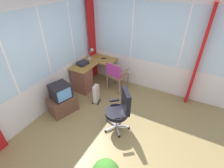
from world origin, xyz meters
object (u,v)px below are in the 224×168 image
(paper_tray, at_px, (83,63))
(wooden_armchair, at_px, (115,73))
(desk, at_px, (84,77))
(space_heater, at_px, (96,93))
(tv_remote, at_px, (104,58))
(office_chair, at_px, (121,109))
(desk_lamp, at_px, (92,52))
(tv_on_stand, at_px, (62,100))

(paper_tray, relative_size, wooden_armchair, 0.33)
(desk, distance_m, space_heater, 0.73)
(wooden_armchair, bearing_deg, desk, 113.20)
(tv_remote, height_order, office_chair, office_chair)
(desk_lamp, height_order, paper_tray, desk_lamp)
(tv_remote, distance_m, office_chair, 2.09)
(tv_remote, distance_m, wooden_armchair, 0.73)
(office_chair, xyz_separation_m, tv_on_stand, (-0.19, 1.49, -0.20))
(space_heater, bearing_deg, office_chair, -118.30)
(desk, relative_size, tv_remote, 8.41)
(tv_on_stand, height_order, space_heater, tv_on_stand)
(wooden_armchair, distance_m, office_chair, 1.42)
(tv_remote, xyz_separation_m, paper_tray, (-0.63, 0.32, 0.03))
(desk_lamp, xyz_separation_m, wooden_armchair, (-0.25, -0.92, -0.36))
(paper_tray, xyz_separation_m, wooden_armchair, (0.25, -0.92, -0.20))
(desk_lamp, bearing_deg, desk, -172.94)
(desk, relative_size, wooden_armchair, 1.37)
(tv_remote, bearing_deg, desk, 131.21)
(desk_lamp, relative_size, wooden_armchair, 0.35)
(desk, height_order, paper_tray, paper_tray)
(wooden_armchair, xyz_separation_m, space_heater, (-0.69, 0.21, -0.32))
(wooden_armchair, relative_size, tv_on_stand, 1.16)
(desk_lamp, xyz_separation_m, space_heater, (-0.94, -0.72, -0.68))
(wooden_armchair, relative_size, space_heater, 1.71)
(paper_tray, distance_m, office_chair, 1.93)
(desk_lamp, height_order, tv_on_stand, desk_lamp)
(desk_lamp, distance_m, space_heater, 1.37)
(tv_on_stand, bearing_deg, space_heater, -37.70)
(paper_tray, bearing_deg, office_chair, -119.98)
(wooden_armchair, bearing_deg, tv_remote, 57.51)
(paper_tray, relative_size, office_chair, 0.30)
(tv_remote, distance_m, paper_tray, 0.71)
(desk, xyz_separation_m, space_heater, (-0.33, -0.64, -0.14))
(wooden_armchair, bearing_deg, paper_tray, 105.12)
(desk, distance_m, wooden_armchair, 0.94)
(tv_on_stand, bearing_deg, office_chair, -82.81)
(tv_remote, relative_size, wooden_armchair, 0.16)
(desk_lamp, bearing_deg, space_heater, -142.84)
(space_heater, bearing_deg, wooden_armchair, -16.75)
(tv_remote, xyz_separation_m, office_chair, (-1.59, -1.34, -0.22))
(desk, xyz_separation_m, tv_remote, (0.74, -0.25, 0.36))
(tv_remote, bearing_deg, desk_lamp, 81.87)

